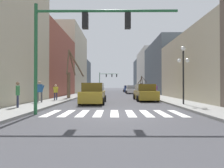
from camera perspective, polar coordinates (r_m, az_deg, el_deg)
ground_plane at (r=9.76m, az=0.83°, el=-9.81°), size 240.00×240.00×0.00m
sidewalk_left at (r=11.34m, az=-30.64°, el=-8.05°), size 2.62×90.00×0.15m
sidewalk_right at (r=11.41m, az=32.09°, el=-8.00°), size 2.62×90.00×0.15m
building_row_left at (r=30.59m, az=-19.04°, el=7.80°), size 6.00×51.14×13.92m
building_row_right at (r=36.16m, az=16.94°, el=4.62°), size 6.00×59.11×11.00m
crosswalk_stripes at (r=10.06m, az=0.81°, el=-9.51°), size 7.65×2.60×0.01m
traffic_signal_near at (r=10.08m, az=-10.85°, el=16.06°), size 7.82×0.28×6.05m
traffic_signal_far at (r=53.83m, az=-1.69°, el=2.18°), size 5.94×0.28×5.69m
street_lamp_right_corner at (r=14.66m, az=22.25°, el=6.28°), size 0.95×0.36×4.47m
car_parked_left_near at (r=43.65m, az=5.05°, el=-1.65°), size 2.00×4.59×1.67m
car_driving_away_lane at (r=19.10m, az=10.73°, el=-2.84°), size 2.18×4.82×1.75m
car_parked_right_far at (r=15.85m, az=-6.07°, el=-3.21°), size 2.15×4.85×1.82m
car_parked_left_far at (r=35.54m, az=6.13°, el=-1.87°), size 1.96×4.49×1.68m
car_parked_right_near at (r=26.05m, az=-6.85°, el=-2.38°), size 2.13×4.90×1.61m
car_driving_toward_lane at (r=37.75m, az=-4.57°, el=-1.73°), size 2.14×4.43×1.79m
pedestrian_on_left_sidewalk at (r=18.15m, az=-17.91°, el=-2.11°), size 0.65×0.34×1.57m
pedestrian_on_right_sidewalk at (r=13.01m, az=-28.42°, el=-2.37°), size 0.46×0.66×1.68m
pedestrian_waiting_at_curb at (r=16.19m, az=-22.52°, el=-1.74°), size 0.79×0.28×1.82m
pedestrian_near_right_corner at (r=27.80m, az=14.17°, el=-1.47°), size 0.68×0.40×1.67m
street_tree_left_far at (r=39.18m, az=9.64°, el=-0.09°), size 2.52×2.51×3.64m
street_tree_left_mid at (r=21.35m, az=-13.44°, el=2.46°), size 1.89×3.21×5.74m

